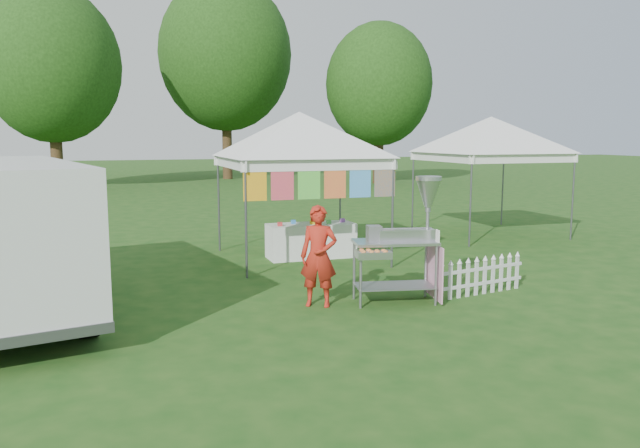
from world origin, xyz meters
name	(u,v)px	position (x,y,z in m)	size (l,w,h in m)	color
ground	(366,300)	(0.00, 0.00, 0.00)	(120.00, 120.00, 0.00)	#1A4814
canopy_main	(299,112)	(0.00, 3.49, 2.99)	(4.24, 4.24, 3.45)	#59595E
canopy_right	(491,117)	(5.50, 5.00, 2.99)	(4.24, 4.24, 3.45)	#59595E
tree_left	(51,65)	(-6.00, 24.00, 5.83)	(6.40, 6.40, 9.53)	#332312
tree_mid	(225,55)	(3.00, 28.00, 7.14)	(7.60, 7.60, 11.52)	#332312
tree_right	(379,85)	(10.00, 22.00, 5.18)	(5.60, 5.60, 8.42)	#332312
donut_cart	(408,229)	(0.56, -0.29, 1.13)	(1.51, 0.93, 1.92)	gray
vendor	(319,256)	(-0.79, -0.06, 0.76)	(0.55, 0.36, 1.51)	#B12315
picket_fence	(481,277)	(1.87, -0.27, 0.29)	(1.77, 0.36, 0.56)	silver
display_table	(311,241)	(0.26, 3.54, 0.36)	(1.80, 0.70, 0.71)	white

